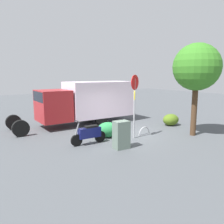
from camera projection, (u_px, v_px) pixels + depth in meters
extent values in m
plane|color=#494D51|center=(123.00, 134.00, 12.68)|extent=(60.00, 60.00, 0.00)
cylinder|color=black|center=(88.00, 114.00, 16.37)|extent=(0.90, 0.25, 0.90)
cylinder|color=black|center=(101.00, 118.00, 14.81)|extent=(0.90, 0.25, 0.90)
cylinder|color=black|center=(14.00, 122.00, 13.61)|extent=(0.90, 0.25, 0.90)
cylinder|color=black|center=(21.00, 128.00, 12.06)|extent=(0.90, 0.25, 0.90)
cube|color=white|center=(99.00, 99.00, 15.62)|extent=(4.52, 2.21, 2.36)
cube|color=#A32024|center=(53.00, 106.00, 13.86)|extent=(1.80, 2.10, 1.90)
cube|color=black|center=(53.00, 96.00, 13.77)|extent=(1.82, 1.94, 0.60)
cylinder|color=black|center=(77.00, 140.00, 10.44)|extent=(0.56, 0.11, 0.56)
cylinder|color=black|center=(100.00, 136.00, 11.11)|extent=(0.56, 0.11, 0.56)
cube|color=navy|center=(90.00, 133.00, 10.76)|extent=(1.11, 0.34, 0.48)
cube|color=black|center=(91.00, 127.00, 10.77)|extent=(0.65, 0.29, 0.12)
cylinder|color=slate|center=(77.00, 129.00, 10.38)|extent=(0.28, 0.08, 0.69)
cylinder|color=black|center=(77.00, 121.00, 10.32)|extent=(0.05, 0.55, 0.04)
cylinder|color=#9E9EA3|center=(134.00, 109.00, 11.58)|extent=(0.08, 0.08, 3.09)
cylinder|color=red|center=(135.00, 82.00, 11.34)|extent=(0.71, 0.32, 0.76)
cube|color=yellow|center=(135.00, 95.00, 11.45)|extent=(0.33, 0.33, 0.44)
cylinder|color=#47301E|center=(194.00, 110.00, 12.18)|extent=(0.30, 0.30, 2.81)
sphere|color=#357922|center=(197.00, 67.00, 11.81)|extent=(2.48, 2.48, 2.48)
cube|color=slate|center=(121.00, 135.00, 10.09)|extent=(0.70, 0.53, 1.26)
torus|color=#B7B7BC|center=(144.00, 134.00, 12.62)|extent=(0.85, 0.14, 0.85)
ellipsoid|color=#287E42|center=(107.00, 130.00, 11.98)|extent=(1.17, 0.96, 0.80)
ellipsoid|color=#4C691C|center=(171.00, 120.00, 14.75)|extent=(1.10, 0.90, 0.75)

